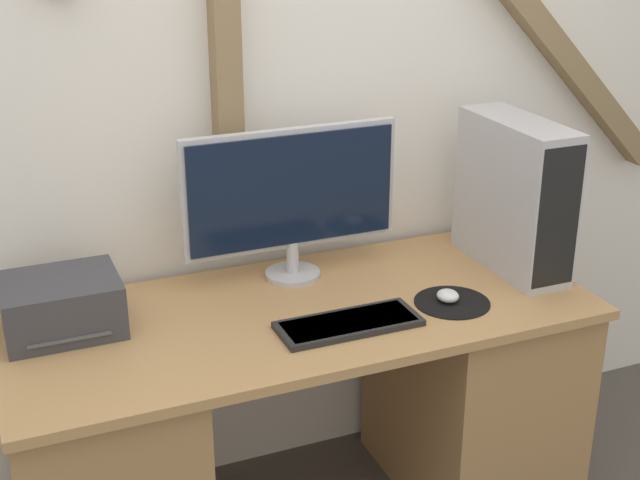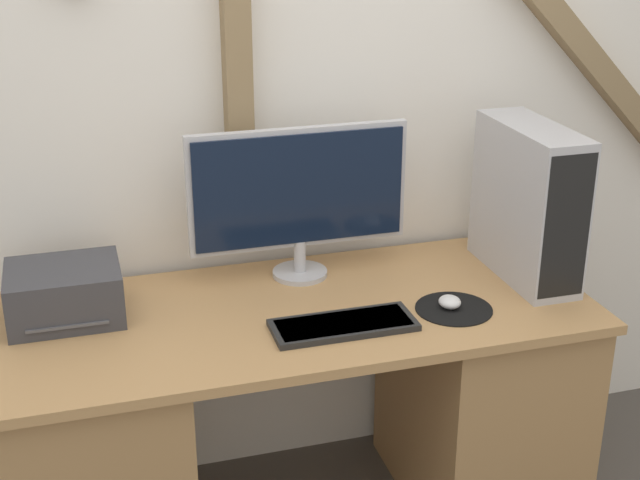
# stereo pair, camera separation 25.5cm
# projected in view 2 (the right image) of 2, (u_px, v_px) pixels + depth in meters

# --- Properties ---
(wall_back) EXTENTS (6.40, 0.13, 2.81)m
(wall_back) POSITION_uv_depth(u_px,v_px,m) (267.00, 81.00, 2.78)
(wall_back) COLOR white
(wall_back) RESTS_ON ground_plane
(desk) EXTENTS (1.73, 0.74, 0.78)m
(desk) POSITION_uv_depth(u_px,v_px,m) (301.00, 417.00, 2.76)
(desk) COLOR tan
(desk) RESTS_ON ground_plane
(monitor) EXTENTS (0.69, 0.17, 0.48)m
(monitor) POSITION_uv_depth(u_px,v_px,m) (299.00, 193.00, 2.74)
(monitor) COLOR #B7B7BC
(monitor) RESTS_ON desk
(keyboard) EXTENTS (0.41, 0.16, 0.02)m
(keyboard) POSITION_uv_depth(u_px,v_px,m) (343.00, 325.00, 2.50)
(keyboard) COLOR black
(keyboard) RESTS_ON desk
(mousepad) EXTENTS (0.23, 0.23, 0.00)m
(mousepad) POSITION_uv_depth(u_px,v_px,m) (454.00, 309.00, 2.61)
(mousepad) COLOR black
(mousepad) RESTS_ON desk
(mouse) EXTENTS (0.06, 0.07, 0.03)m
(mouse) POSITION_uv_depth(u_px,v_px,m) (450.00, 302.00, 2.61)
(mouse) COLOR silver
(mouse) RESTS_ON mousepad
(computer_tower) EXTENTS (0.16, 0.46, 0.49)m
(computer_tower) POSITION_uv_depth(u_px,v_px,m) (529.00, 202.00, 2.76)
(computer_tower) COLOR #B2B2B7
(computer_tower) RESTS_ON desk
(printer) EXTENTS (0.32, 0.27, 0.15)m
(printer) POSITION_uv_depth(u_px,v_px,m) (65.00, 293.00, 2.54)
(printer) COLOR #38383D
(printer) RESTS_ON desk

